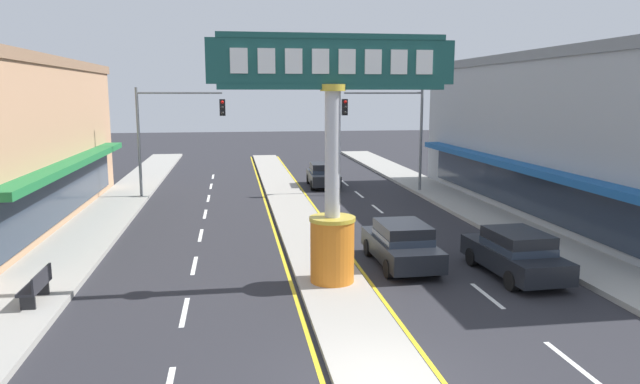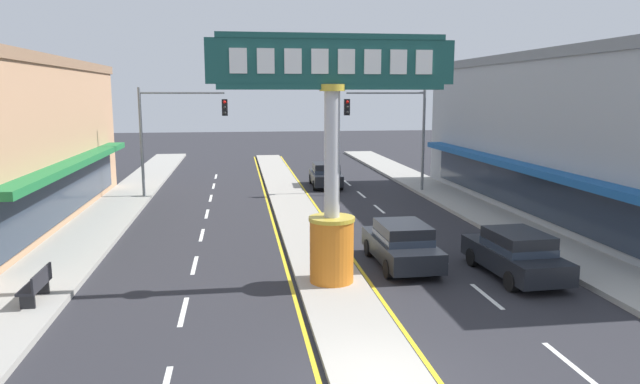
# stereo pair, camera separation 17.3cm
# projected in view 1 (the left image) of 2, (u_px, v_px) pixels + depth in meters

# --- Properties ---
(median_strip) EXTENTS (2.12, 52.00, 0.14)m
(median_strip) POSITION_uv_depth(u_px,v_px,m) (293.00, 210.00, 29.44)
(median_strip) COLOR #A39E93
(median_strip) RESTS_ON ground
(sidewalk_left) EXTENTS (2.71, 60.00, 0.18)m
(sidewalk_left) POSITION_uv_depth(u_px,v_px,m) (97.00, 224.00, 26.16)
(sidewalk_left) COLOR #9E9B93
(sidewalk_left) RESTS_ON ground
(sidewalk_right) EXTENTS (2.71, 60.00, 0.18)m
(sidewalk_right) POSITION_uv_depth(u_px,v_px,m) (479.00, 212.00, 28.81)
(sidewalk_right) COLOR #9E9B93
(sidewalk_right) RESTS_ON ground
(lane_markings) EXTENTS (8.86, 52.00, 0.01)m
(lane_markings) POSITION_uv_depth(u_px,v_px,m) (296.00, 217.00, 28.13)
(lane_markings) COLOR silver
(lane_markings) RESTS_ON ground
(district_sign) EXTENTS (7.30, 1.41, 7.45)m
(district_sign) POSITION_uv_depth(u_px,v_px,m) (333.00, 165.00, 17.50)
(district_sign) COLOR orange
(district_sign) RESTS_ON median_strip
(storefront_right) EXTENTS (10.11, 25.24, 7.78)m
(storefront_right) POSITION_uv_depth(u_px,v_px,m) (605.00, 135.00, 28.17)
(storefront_right) COLOR #999EA3
(storefront_right) RESTS_ON ground
(traffic_light_left_side) EXTENTS (4.86, 0.46, 6.20)m
(traffic_light_left_side) POSITION_uv_depth(u_px,v_px,m) (171.00, 123.00, 32.38)
(traffic_light_left_side) COLOR slate
(traffic_light_left_side) RESTS_ON ground
(traffic_light_right_side) EXTENTS (4.86, 0.46, 6.20)m
(traffic_light_right_side) POSITION_uv_depth(u_px,v_px,m) (392.00, 122.00, 33.95)
(traffic_light_right_side) COLOR slate
(traffic_light_right_side) RESTS_ON ground
(sedan_near_right_lane) EXTENTS (1.97, 4.37, 1.53)m
(sedan_near_right_lane) POSITION_uv_depth(u_px,v_px,m) (323.00, 175.00, 37.02)
(sedan_near_right_lane) COLOR black
(sedan_near_right_lane) RESTS_ON ground
(sedan_far_right_lane) EXTENTS (1.99, 4.38, 1.53)m
(sedan_far_right_lane) POSITION_uv_depth(u_px,v_px,m) (515.00, 253.00, 18.90)
(sedan_far_right_lane) COLOR black
(sedan_far_right_lane) RESTS_ON ground
(sedan_near_left_lane) EXTENTS (1.90, 4.33, 1.53)m
(sedan_near_left_lane) POSITION_uv_depth(u_px,v_px,m) (401.00, 244.00, 20.08)
(sedan_near_left_lane) COLOR black
(sedan_near_left_lane) RESTS_ON ground
(street_bench) EXTENTS (0.48, 1.60, 0.88)m
(street_bench) POSITION_uv_depth(u_px,v_px,m) (37.00, 285.00, 16.14)
(street_bench) COLOR #232328
(street_bench) RESTS_ON sidewalk_left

